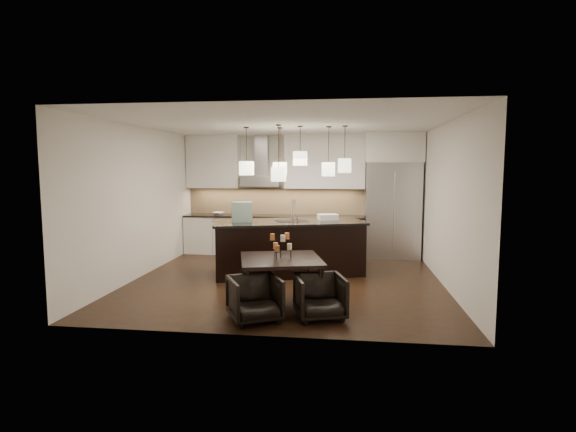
# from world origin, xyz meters

# --- Properties ---
(floor) EXTENTS (5.50, 5.50, 0.02)m
(floor) POSITION_xyz_m (0.00, 0.00, -0.01)
(floor) COLOR black
(floor) RESTS_ON ground
(ceiling) EXTENTS (5.50, 5.50, 0.02)m
(ceiling) POSITION_xyz_m (0.00, 0.00, 2.81)
(ceiling) COLOR white
(ceiling) RESTS_ON wall_back
(wall_back) EXTENTS (5.50, 0.02, 2.80)m
(wall_back) POSITION_xyz_m (0.00, 2.76, 1.40)
(wall_back) COLOR silver
(wall_back) RESTS_ON ground
(wall_front) EXTENTS (5.50, 0.02, 2.80)m
(wall_front) POSITION_xyz_m (0.00, -2.76, 1.40)
(wall_front) COLOR silver
(wall_front) RESTS_ON ground
(wall_left) EXTENTS (0.02, 5.50, 2.80)m
(wall_left) POSITION_xyz_m (-2.76, 0.00, 1.40)
(wall_left) COLOR silver
(wall_left) RESTS_ON ground
(wall_right) EXTENTS (0.02, 5.50, 2.80)m
(wall_right) POSITION_xyz_m (2.76, 0.00, 1.40)
(wall_right) COLOR silver
(wall_right) RESTS_ON ground
(refrigerator) EXTENTS (1.20, 0.72, 2.15)m
(refrigerator) POSITION_xyz_m (2.10, 2.38, 1.07)
(refrigerator) COLOR #B7B7BA
(refrigerator) RESTS_ON floor
(fridge_panel) EXTENTS (1.26, 0.72, 0.65)m
(fridge_panel) POSITION_xyz_m (2.10, 2.38, 2.47)
(fridge_panel) COLOR silver
(fridge_panel) RESTS_ON refrigerator
(lower_cabinets) EXTENTS (4.21, 0.62, 0.88)m
(lower_cabinets) POSITION_xyz_m (-0.62, 2.43, 0.44)
(lower_cabinets) COLOR silver
(lower_cabinets) RESTS_ON floor
(countertop) EXTENTS (4.21, 0.66, 0.04)m
(countertop) POSITION_xyz_m (-0.62, 2.43, 0.90)
(countertop) COLOR black
(countertop) RESTS_ON lower_cabinets
(backsplash) EXTENTS (4.21, 0.02, 0.63)m
(backsplash) POSITION_xyz_m (-0.62, 2.73, 1.24)
(backsplash) COLOR #D2B585
(backsplash) RESTS_ON countertop
(upper_cab_left) EXTENTS (1.25, 0.35, 1.25)m
(upper_cab_left) POSITION_xyz_m (-2.10, 2.57, 2.17)
(upper_cab_left) COLOR silver
(upper_cab_left) RESTS_ON wall_back
(upper_cab_right) EXTENTS (1.85, 0.35, 1.25)m
(upper_cab_right) POSITION_xyz_m (0.55, 2.57, 2.17)
(upper_cab_right) COLOR silver
(upper_cab_right) RESTS_ON wall_back
(hood_canopy) EXTENTS (0.90, 0.52, 0.24)m
(hood_canopy) POSITION_xyz_m (-0.93, 2.48, 1.72)
(hood_canopy) COLOR #B7B7BA
(hood_canopy) RESTS_ON wall_back
(hood_chimney) EXTENTS (0.30, 0.28, 0.96)m
(hood_chimney) POSITION_xyz_m (-0.93, 2.59, 2.32)
(hood_chimney) COLOR #B7B7BA
(hood_chimney) RESTS_ON hood_canopy
(fruit_bowl) EXTENTS (0.31, 0.31, 0.06)m
(fruit_bowl) POSITION_xyz_m (-1.95, 2.38, 0.95)
(fruit_bowl) COLOR silver
(fruit_bowl) RESTS_ON countertop
(island_body) EXTENTS (2.97, 1.84, 0.97)m
(island_body) POSITION_xyz_m (-0.04, 0.54, 0.49)
(island_body) COLOR black
(island_body) RESTS_ON floor
(island_top) EXTENTS (3.08, 1.95, 0.04)m
(island_top) POSITION_xyz_m (-0.04, 0.54, 1.00)
(island_top) COLOR black
(island_top) RESTS_ON island_body
(faucet) EXTENTS (0.18, 0.29, 0.42)m
(faucet) POSITION_xyz_m (0.03, 0.67, 1.23)
(faucet) COLOR silver
(faucet) RESTS_ON island_top
(tote_bag) EXTENTS (0.42, 0.30, 0.38)m
(tote_bag) POSITION_xyz_m (-0.88, 0.28, 1.21)
(tote_bag) COLOR #1A4837
(tote_bag) RESTS_ON island_top
(food_container) EXTENTS (0.44, 0.36, 0.11)m
(food_container) POSITION_xyz_m (0.71, 0.83, 1.07)
(food_container) COLOR silver
(food_container) RESTS_ON island_top
(dining_table) EXTENTS (1.42, 1.42, 0.70)m
(dining_table) POSITION_xyz_m (0.10, -1.44, 0.35)
(dining_table) COLOR black
(dining_table) RESTS_ON floor
(candelabra) EXTENTS (0.41, 0.41, 0.41)m
(candelabra) POSITION_xyz_m (0.10, -1.44, 0.91)
(candelabra) COLOR black
(candelabra) RESTS_ON dining_table
(candle_a) EXTENTS (0.09, 0.09, 0.09)m
(candle_a) POSITION_xyz_m (0.23, -1.41, 0.87)
(candle_a) COLOR beige
(candle_a) RESTS_ON candelabra
(candle_b) EXTENTS (0.09, 0.09, 0.09)m
(candle_b) POSITION_xyz_m (0.01, -1.35, 0.87)
(candle_b) COLOR #D46733
(candle_b) RESTS_ON candelabra
(candle_c) EXTENTS (0.09, 0.09, 0.09)m
(candle_c) POSITION_xyz_m (0.07, -1.57, 0.87)
(candle_c) COLOR #955726
(candle_c) RESTS_ON candelabra
(candle_d) EXTENTS (0.09, 0.09, 0.09)m
(candle_d) POSITION_xyz_m (0.18, -1.34, 1.02)
(candle_d) COLOR #D46733
(candle_d) RESTS_ON candelabra
(candle_e) EXTENTS (0.09, 0.09, 0.09)m
(candle_e) POSITION_xyz_m (-0.02, -1.45, 1.02)
(candle_e) COLOR #955726
(candle_e) RESTS_ON candelabra
(candle_f) EXTENTS (0.09, 0.09, 0.09)m
(candle_f) POSITION_xyz_m (0.15, -1.56, 1.02)
(candle_f) COLOR beige
(candle_f) RESTS_ON candelabra
(armchair_left) EXTENTS (0.88, 0.88, 0.60)m
(armchair_left) POSITION_xyz_m (-0.14, -2.23, 0.30)
(armchair_left) COLOR black
(armchair_left) RESTS_ON floor
(armchair_right) EXTENTS (0.79, 0.81, 0.59)m
(armchair_right) POSITION_xyz_m (0.72, -2.01, 0.30)
(armchair_right) COLOR black
(armchair_right) RESTS_ON floor
(pendant_a) EXTENTS (0.24, 0.24, 0.26)m
(pendant_a) POSITION_xyz_m (-0.83, 0.50, 2.02)
(pendant_a) COLOR #EAE6C2
(pendant_a) RESTS_ON ceiling
(pendant_b) EXTENTS (0.24, 0.24, 0.26)m
(pendant_b) POSITION_xyz_m (-0.22, 0.69, 2.01)
(pendant_b) COLOR #EAE6C2
(pendant_b) RESTS_ON ceiling
(pendant_c) EXTENTS (0.24, 0.24, 0.26)m
(pendant_c) POSITION_xyz_m (0.20, 0.44, 2.20)
(pendant_c) COLOR #EAE6C2
(pendant_c) RESTS_ON ceiling
(pendant_d) EXTENTS (0.24, 0.24, 0.26)m
(pendant_d) POSITION_xyz_m (0.72, 0.58, 2.00)
(pendant_d) COLOR #EAE6C2
(pendant_d) RESTS_ON ceiling
(pendant_e) EXTENTS (0.24, 0.24, 0.26)m
(pendant_e) POSITION_xyz_m (1.02, 0.48, 2.07)
(pendant_e) COLOR #EAE6C2
(pendant_e) RESTS_ON ceiling
(pendant_f) EXTENTS (0.24, 0.24, 0.26)m
(pendant_f) POSITION_xyz_m (-0.16, 0.14, 1.92)
(pendant_f) COLOR #EAE6C2
(pendant_f) RESTS_ON ceiling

